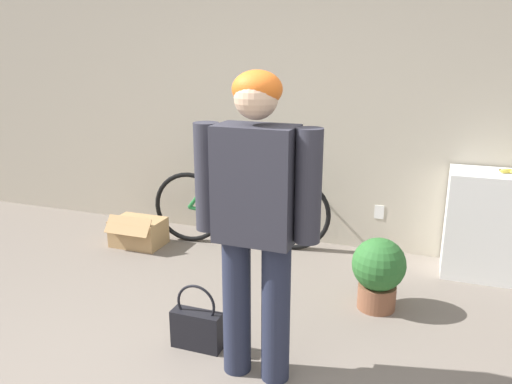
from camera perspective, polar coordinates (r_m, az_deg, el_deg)
wall_back at (r=4.38m, az=7.51°, el=10.51°), size 8.00×0.07×2.60m
person at (r=2.48m, az=0.01°, el=-1.88°), size 0.65×0.25×1.62m
bicycle at (r=4.43m, az=-1.87°, el=-1.84°), size 1.60×0.46×0.73m
handbag at (r=3.06m, az=-6.78°, el=-15.07°), size 0.30×0.10×0.41m
cardboard_box at (r=4.63m, az=-13.29°, el=-4.46°), size 0.45×0.37×0.30m
potted_plant at (r=3.49m, az=13.82°, el=-8.72°), size 0.36×0.36×0.50m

